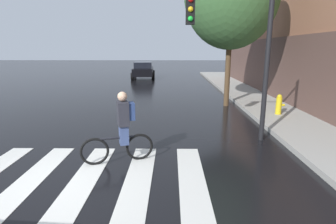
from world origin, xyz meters
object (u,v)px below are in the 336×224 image
object	(u,v)px
sedan_mid	(143,70)
traffic_light_near	(239,40)
fire_hydrant	(279,104)

from	to	relation	value
sedan_mid	traffic_light_near	distance (m)	17.79
sedan_mid	fire_hydrant	distance (m)	15.95
traffic_light_near	fire_hydrant	world-z (taller)	traffic_light_near
sedan_mid	fire_hydrant	size ratio (longest dim) A/B	5.59
traffic_light_near	fire_hydrant	size ratio (longest dim) A/B	5.38
sedan_mid	fire_hydrant	xyz separation A→B (m)	(6.72, -14.46, -0.23)
traffic_light_near	fire_hydrant	distance (m)	4.23
sedan_mid	traffic_light_near	bearing A→B (deg)	-75.64
fire_hydrant	sedan_mid	bearing A→B (deg)	114.92
sedan_mid	fire_hydrant	world-z (taller)	sedan_mid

